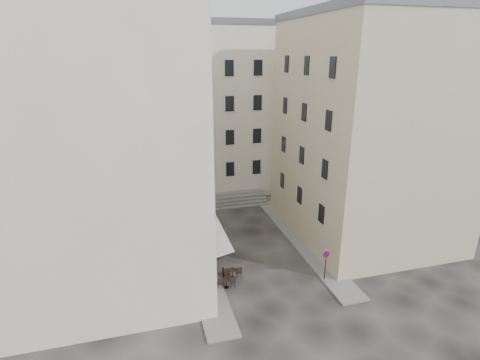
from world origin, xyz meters
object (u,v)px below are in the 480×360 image
object	(u,v)px
no_parking_sign	(326,259)
pedestrian	(218,240)
bistro_table_a	(226,282)
bistro_table_b	(232,273)

from	to	relation	value
no_parking_sign	pedestrian	world-z (taller)	no_parking_sign
bistro_table_a	no_parking_sign	bearing A→B (deg)	-8.46
bistro_table_a	pedestrian	distance (m)	5.49
bistro_table_a	pedestrian	world-z (taller)	pedestrian
no_parking_sign	bistro_table_b	bearing A→B (deg)	156.58
bistro_table_a	bistro_table_b	size ratio (longest dim) A/B	0.96
bistro_table_a	bistro_table_b	xyz separation A→B (m)	(0.70, 1.01, 0.02)
no_parking_sign	bistro_table_b	world-z (taller)	no_parking_sign
no_parking_sign	bistro_table_b	size ratio (longest dim) A/B	1.91
bistro_table_a	pedestrian	bearing A→B (deg)	83.51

